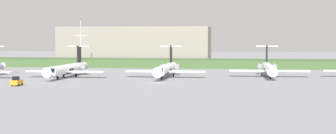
{
  "coord_description": "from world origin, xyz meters",
  "views": [
    {
      "loc": [
        19.43,
        -121.4,
        11.37
      ],
      "look_at": [
        0.0,
        16.35,
        3.0
      ],
      "focal_mm": 51.83,
      "sensor_mm": 36.0,
      "label": 1
    }
  ],
  "objects_px": {
    "regional_jet_third": "(166,69)",
    "regional_jet_second": "(68,69)",
    "regional_jet_fourth": "(269,68)",
    "baggage_tug": "(17,82)",
    "antenna_mast": "(81,47)"
  },
  "relations": [
    {
      "from": "regional_jet_fourth",
      "to": "baggage_tug",
      "type": "xyz_separation_m",
      "value": [
        -61.03,
        -36.15,
        -1.53
      ]
    },
    {
      "from": "regional_jet_second",
      "to": "antenna_mast",
      "type": "bearing_deg",
      "value": 103.67
    },
    {
      "from": "regional_jet_second",
      "to": "regional_jet_fourth",
      "type": "distance_m",
      "value": 58.58
    },
    {
      "from": "regional_jet_third",
      "to": "regional_jet_fourth",
      "type": "bearing_deg",
      "value": 12.33
    },
    {
      "from": "regional_jet_fourth",
      "to": "baggage_tug",
      "type": "distance_m",
      "value": 70.95
    },
    {
      "from": "antenna_mast",
      "to": "regional_jet_third",
      "type": "bearing_deg",
      "value": -46.91
    },
    {
      "from": "regional_jet_third",
      "to": "regional_jet_fourth",
      "type": "height_order",
      "value": "same"
    },
    {
      "from": "regional_jet_second",
      "to": "regional_jet_third",
      "type": "distance_m",
      "value": 28.43
    },
    {
      "from": "regional_jet_third",
      "to": "regional_jet_fourth",
      "type": "xyz_separation_m",
      "value": [
        29.49,
        6.44,
        0.0
      ]
    },
    {
      "from": "regional_jet_second",
      "to": "baggage_tug",
      "type": "distance_m",
      "value": 25.92
    },
    {
      "from": "regional_jet_second",
      "to": "antenna_mast",
      "type": "xyz_separation_m",
      "value": [
        -11.22,
        46.14,
        5.34
      ]
    },
    {
      "from": "regional_jet_third",
      "to": "regional_jet_second",
      "type": "bearing_deg",
      "value": -171.79
    },
    {
      "from": "regional_jet_second",
      "to": "baggage_tug",
      "type": "height_order",
      "value": "regional_jet_second"
    },
    {
      "from": "regional_jet_third",
      "to": "baggage_tug",
      "type": "bearing_deg",
      "value": -136.71
    },
    {
      "from": "antenna_mast",
      "to": "baggage_tug",
      "type": "height_order",
      "value": "antenna_mast"
    }
  ]
}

